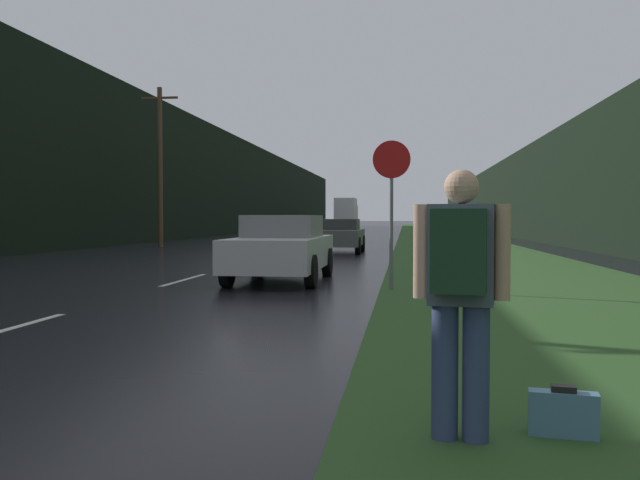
{
  "coord_description": "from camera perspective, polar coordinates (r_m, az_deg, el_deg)",
  "views": [
    {
      "loc": [
        4.93,
        -2.41,
        1.4
      ],
      "look_at": [
        2.89,
        13.82,
        0.86
      ],
      "focal_mm": 38.0,
      "sensor_mm": 36.0,
      "label": 1
    }
  ],
  "objects": [
    {
      "name": "lane_stripe_c",
      "position": [
        15.57,
        -11.34,
        -3.3
      ],
      "size": [
        0.12,
        3.0,
        0.01
      ],
      "primitive_type": "cube",
      "color": "silver",
      "rests_on": "ground_plane"
    },
    {
      "name": "lane_stripe_e",
      "position": [
        29.16,
        -2.57,
        -0.87
      ],
      "size": [
        0.12,
        3.0,
        0.01
      ],
      "primitive_type": "cube",
      "color": "silver",
      "rests_on": "ground_plane"
    },
    {
      "name": "lane_stripe_b",
      "position": [
        9.25,
        -25.34,
        -6.97
      ],
      "size": [
        0.12,
        3.0,
        0.01
      ],
      "primitive_type": "cube",
      "color": "silver",
      "rests_on": "ground_plane"
    },
    {
      "name": "treeline_far_side",
      "position": [
        54.7,
        -9.21,
        4.81
      ],
      "size": [
        2.0,
        140.0,
        8.43
      ],
      "primitive_type": "cube",
      "color": "black",
      "rests_on": "ground_plane"
    },
    {
      "name": "stop_sign",
      "position": [
        13.03,
        6.04,
        3.6
      ],
      "size": [
        0.72,
        0.07,
        2.87
      ],
      "color": "slate",
      "rests_on": "ground_plane"
    },
    {
      "name": "hitchhiker_with_backpack",
      "position": [
        4.23,
        11.74,
        -3.9
      ],
      "size": [
        0.58,
        0.45,
        1.69
      ],
      "rotation": [
        0.0,
        0.0,
        -0.15
      ],
      "color": "navy",
      "rests_on": "ground_plane"
    },
    {
      "name": "car_passing_near",
      "position": [
        14.96,
        -3.24,
        -0.64
      ],
      "size": [
        1.91,
        4.54,
        1.46
      ],
      "rotation": [
        0.0,
        0.0,
        3.14
      ],
      "color": "#BCBCBC",
      "rests_on": "ground_plane"
    },
    {
      "name": "lane_stripe_d",
      "position": [
        22.3,
        -5.61,
        -1.72
      ],
      "size": [
        0.12,
        3.0,
        0.01
      ],
      "primitive_type": "cube",
      "color": "silver",
      "rests_on": "ground_plane"
    },
    {
      "name": "grass_verge",
      "position": [
        42.51,
        10.58,
        -0.03
      ],
      "size": [
        6.0,
        240.0,
        0.02
      ],
      "primitive_type": "cube",
      "color": "#2D5123",
      "rests_on": "ground_plane"
    },
    {
      "name": "lane_stripe_f",
      "position": [
        36.07,
        -0.68,
        -0.34
      ],
      "size": [
        0.12,
        3.0,
        0.01
      ],
      "primitive_type": "cube",
      "color": "silver",
      "rests_on": "ground_plane"
    },
    {
      "name": "car_passing_far",
      "position": [
        27.31,
        1.5,
        0.41
      ],
      "size": [
        2.03,
        4.36,
        1.35
      ],
      "rotation": [
        0.0,
        0.0,
        3.14
      ],
      "color": "#4C514C",
      "rests_on": "ground_plane"
    },
    {
      "name": "delivery_truck",
      "position": [
        83.06,
        2.24,
        2.26
      ],
      "size": [
        2.58,
        7.17,
        3.77
      ],
      "color": "gray",
      "rests_on": "ground_plane"
    },
    {
      "name": "utility_pole_far",
      "position": [
        33.62,
        -13.32,
        6.19
      ],
      "size": [
        1.8,
        0.24,
        7.65
      ],
      "color": "#4C3823",
      "rests_on": "ground_plane"
    },
    {
      "name": "suitcase",
      "position": [
        4.66,
        19.8,
        -13.68
      ],
      "size": [
        0.44,
        0.19,
        0.34
      ],
      "rotation": [
        0.0,
        0.0,
        -0.15
      ],
      "color": "teal",
      "rests_on": "ground_plane"
    },
    {
      "name": "treeline_near_side",
      "position": [
        53.12,
        16.45,
        3.49
      ],
      "size": [
        2.0,
        140.0,
        5.92
      ],
      "primitive_type": "cube",
      "color": "black",
      "rests_on": "ground_plane"
    }
  ]
}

